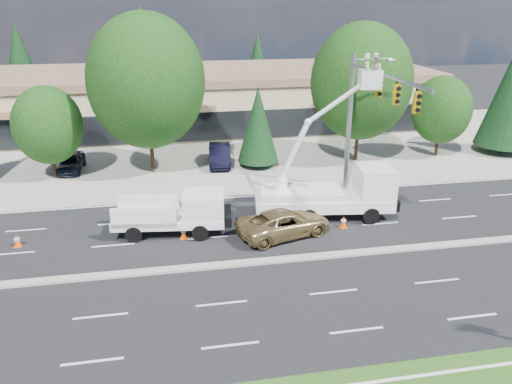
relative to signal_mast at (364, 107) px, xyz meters
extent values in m
plane|color=black|center=(-10.03, -7.04, -6.06)|extent=(140.00, 140.00, 0.00)
cube|color=gray|center=(-10.03, 12.96, -6.05)|extent=(140.00, 22.00, 0.01)
cube|color=gray|center=(-10.03, -7.04, -6.00)|extent=(120.00, 0.55, 0.12)
cube|color=#C3B186|center=(-10.03, 22.96, -3.56)|extent=(50.00, 15.00, 5.00)
cube|color=#7C5E48|center=(-10.03, 22.96, -0.91)|extent=(50.40, 15.40, 0.70)
cube|color=black|center=(-10.03, 15.41, -4.56)|extent=(48.00, 0.12, 2.60)
cylinder|color=#332114|center=(-20.03, 7.96, -4.98)|extent=(0.28, 0.28, 2.16)
ellipsoid|color=black|center=(-20.03, 7.96, -2.16)|extent=(4.80, 4.80, 5.51)
cylinder|color=#332114|center=(-13.03, 7.96, -4.19)|extent=(0.28, 0.28, 3.73)
ellipsoid|color=black|center=(-13.03, 7.96, 0.68)|extent=(8.29, 8.29, 9.54)
cylinder|color=#332114|center=(-5.03, 7.96, -5.66)|extent=(0.26, 0.26, 0.80)
cone|color=black|center=(-5.03, 7.96, -2.75)|extent=(3.12, 3.12, 5.71)
cylinder|color=#332114|center=(2.97, 7.96, -4.32)|extent=(0.28, 0.28, 3.48)
ellipsoid|color=black|center=(2.97, 7.96, 0.22)|extent=(7.72, 7.72, 8.88)
cylinder|color=#332114|center=(9.97, 7.96, -4.99)|extent=(0.28, 0.28, 2.13)
ellipsoid|color=black|center=(9.97, 7.96, -2.21)|extent=(4.73, 4.73, 5.44)
cylinder|color=#332114|center=(15.97, 7.96, -5.66)|extent=(0.26, 0.26, 0.80)
cone|color=black|center=(15.97, 7.96, -1.17)|extent=(4.62, 4.62, 8.45)
cylinder|color=#332114|center=(-28.03, 34.96, -5.66)|extent=(0.26, 0.26, 0.80)
cone|color=black|center=(-28.03, 34.96, -0.81)|extent=(4.96, 4.96, 9.06)
cylinder|color=#332114|center=(-14.03, 34.96, -5.66)|extent=(0.26, 0.26, 0.80)
cone|color=black|center=(-14.03, 34.96, 0.31)|extent=(6.02, 6.02, 11.00)
cylinder|color=#332114|center=(-0.03, 34.96, -5.66)|extent=(0.26, 0.26, 0.80)
cone|color=black|center=(-0.03, 34.96, -1.66)|extent=(4.16, 4.16, 7.59)
cylinder|color=#332114|center=(11.97, 34.96, -5.66)|extent=(0.26, 0.26, 0.80)
cone|color=black|center=(11.97, 34.96, -0.79)|extent=(4.98, 4.98, 9.10)
cylinder|color=gray|center=(-0.03, 2.16, -1.56)|extent=(0.32, 0.32, 9.00)
cylinder|color=gray|center=(-0.03, -2.84, 2.24)|extent=(0.20, 10.00, 0.20)
cylinder|color=gray|center=(1.27, 2.16, 2.54)|extent=(2.60, 0.12, 0.12)
cube|color=gold|center=(-0.03, 0.16, 1.49)|extent=(0.32, 0.22, 1.05)
cube|color=gold|center=(-0.03, -2.04, 1.49)|extent=(0.32, 0.22, 1.05)
cube|color=gold|center=(-0.03, -4.24, 1.49)|extent=(0.32, 0.22, 1.05)
cube|color=gold|center=(-0.03, -6.44, 1.49)|extent=(0.32, 0.22, 1.05)
cube|color=white|center=(-12.03, -2.84, -5.20)|extent=(6.27, 2.94, 0.45)
cube|color=white|center=(-10.13, -3.08, -4.50)|extent=(2.46, 2.42, 1.51)
cube|color=black|center=(-9.48, -3.16, -4.29)|extent=(0.32, 1.91, 1.01)
cube|color=white|center=(-13.11, -1.75, -4.70)|extent=(3.43, 0.72, 1.11)
cube|color=white|center=(-13.35, -3.64, -4.70)|extent=(3.43, 0.72, 1.11)
cube|color=white|center=(-3.03, -2.28, -5.05)|extent=(8.27, 3.49, 0.70)
cube|color=white|center=(-0.05, -2.69, -4.00)|extent=(2.31, 2.61, 2.01)
cube|color=black|center=(0.69, -2.79, -3.85)|extent=(0.35, 2.00, 1.20)
cube|color=white|center=(-4.32, -2.10, -4.50)|extent=(5.08, 2.95, 0.50)
cylinder|color=white|center=(-5.51, -1.93, -3.95)|extent=(0.70, 0.70, 0.80)
cube|color=white|center=(-0.85, -2.58, 2.06)|extent=(1.22, 1.05, 1.08)
imported|color=beige|center=(-1.07, -2.55, 2.46)|extent=(0.50, 0.68, 1.73)
imported|color=beige|center=(-0.63, -2.61, 2.46)|extent=(0.76, 0.92, 1.73)
ellipsoid|color=white|center=(-1.07, -2.55, 3.34)|extent=(0.26, 0.26, 0.18)
ellipsoid|color=white|center=(-0.63, -2.61, 3.34)|extent=(0.26, 0.26, 0.18)
cube|color=#F65307|center=(-19.96, -3.03, -6.04)|extent=(0.40, 0.40, 0.03)
cone|color=#F65307|center=(-19.96, -3.03, -5.71)|extent=(0.36, 0.36, 0.70)
cylinder|color=white|center=(-19.96, -3.03, -5.64)|extent=(0.29, 0.29, 0.10)
cube|color=#F65307|center=(-11.32, -3.69, -6.04)|extent=(0.40, 0.40, 0.03)
cone|color=#F65307|center=(-11.32, -3.69, -5.71)|extent=(0.36, 0.36, 0.70)
cylinder|color=white|center=(-11.32, -3.69, -5.64)|extent=(0.29, 0.29, 0.10)
cube|color=#F65307|center=(-10.52, -3.40, -6.04)|extent=(0.40, 0.40, 0.03)
cone|color=#F65307|center=(-10.52, -3.40, -5.71)|extent=(0.36, 0.36, 0.70)
cylinder|color=white|center=(-10.52, -3.40, -5.64)|extent=(0.29, 0.29, 0.10)
cube|color=#F65307|center=(-2.31, -3.91, -6.04)|extent=(0.40, 0.40, 0.03)
cone|color=#F65307|center=(-2.31, -3.91, -5.71)|extent=(0.36, 0.36, 0.70)
cylinder|color=white|center=(-2.31, -3.91, -5.64)|extent=(0.29, 0.29, 0.10)
imported|color=olive|center=(-5.86, -4.24, -5.33)|extent=(5.70, 3.81, 1.45)
imported|color=black|center=(-19.08, 9.42, -5.37)|extent=(1.77, 4.10, 1.38)
imported|color=black|center=(-7.89, 8.96, -5.28)|extent=(2.09, 4.84, 1.55)
camera|label=1|loc=(-11.86, -28.34, 6.11)|focal=35.00mm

